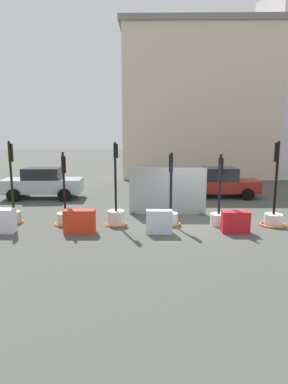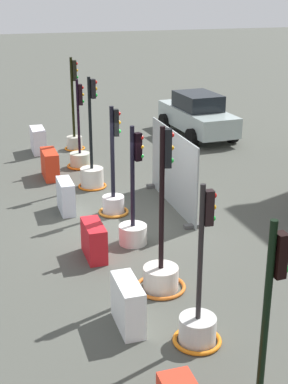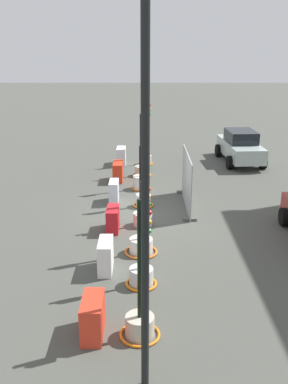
% 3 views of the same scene
% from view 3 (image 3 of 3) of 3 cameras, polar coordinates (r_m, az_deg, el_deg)
% --- Properties ---
extents(ground_plane, '(120.00, 120.00, 0.00)m').
position_cam_3_polar(ground_plane, '(16.74, 0.43, -2.91)').
color(ground_plane, '#4A4D45').
extents(traffic_light_0, '(0.76, 0.76, 3.38)m').
position_cam_3_polar(traffic_light_0, '(23.62, 0.30, 5.05)').
color(traffic_light_0, '#B5B1A2').
rests_on(traffic_light_0, ground_plane).
extents(traffic_light_1, '(0.89, 0.89, 2.95)m').
position_cam_3_polar(traffic_light_1, '(21.54, -0.26, 3.12)').
color(traffic_light_1, beige).
rests_on(traffic_light_1, ground_plane).
extents(traffic_light_2, '(0.87, 0.87, 3.34)m').
position_cam_3_polar(traffic_light_2, '(19.52, -0.38, 1.78)').
color(traffic_light_2, silver).
rests_on(traffic_light_2, ground_plane).
extents(traffic_light_3, '(0.82, 0.82, 2.92)m').
position_cam_3_polar(traffic_light_3, '(17.40, -0.07, -0.24)').
color(traffic_light_3, silver).
rests_on(traffic_light_3, ground_plane).
extents(traffic_light_4, '(0.67, 0.67, 2.87)m').
position_cam_3_polar(traffic_light_4, '(15.57, -0.13, -2.53)').
color(traffic_light_4, silver).
rests_on(traffic_light_4, ground_plane).
extents(traffic_light_5, '(1.03, 1.03, 3.38)m').
position_cam_3_polar(traffic_light_5, '(13.57, -0.36, -6.09)').
color(traffic_light_5, silver).
rests_on(traffic_light_5, ground_plane).
extents(traffic_light_6, '(0.86, 0.86, 2.91)m').
position_cam_3_polar(traffic_light_6, '(11.89, -0.33, -10.17)').
color(traffic_light_6, silver).
rests_on(traffic_light_6, ground_plane).
extents(traffic_light_7, '(0.92, 0.92, 3.20)m').
position_cam_3_polar(traffic_light_7, '(9.99, -0.50, -15.79)').
color(traffic_light_7, '#B7B19E').
rests_on(traffic_light_7, ground_plane).
extents(construction_barrier_0, '(1.10, 0.47, 0.90)m').
position_cam_3_polar(construction_barrier_0, '(23.66, -2.97, 4.66)').
color(construction_barrier_0, white).
rests_on(construction_barrier_0, ground_plane).
extents(construction_barrier_1, '(1.15, 0.44, 0.88)m').
position_cam_3_polar(construction_barrier_1, '(20.77, -3.39, 2.65)').
color(construction_barrier_1, red).
rests_on(construction_barrier_1, ground_plane).
extents(construction_barrier_2, '(0.96, 0.36, 0.89)m').
position_cam_3_polar(construction_barrier_2, '(17.94, -3.91, 0.05)').
color(construction_barrier_2, silver).
rests_on(construction_barrier_2, ground_plane).
extents(construction_barrier_3, '(1.02, 0.41, 0.81)m').
position_cam_3_polar(construction_barrier_3, '(15.26, -4.05, -3.50)').
color(construction_barrier_3, red).
rests_on(construction_barrier_3, ground_plane).
extents(construction_barrier_4, '(1.02, 0.39, 0.90)m').
position_cam_3_polar(construction_barrier_4, '(12.63, -4.99, -8.21)').
color(construction_barrier_4, white).
rests_on(construction_barrier_4, ground_plane).
extents(construction_barrier_5, '(1.04, 0.46, 0.87)m').
position_cam_3_polar(construction_barrier_5, '(10.13, -6.64, -15.75)').
color(construction_barrier_5, red).
rests_on(construction_barrier_5, ground_plane).
extents(car_silver_hatchback, '(4.47, 2.21, 1.75)m').
position_cam_3_polar(car_silver_hatchback, '(24.53, 12.33, 5.76)').
color(car_silver_hatchback, '#A8B9B8').
rests_on(car_silver_hatchback, ground_plane).
extents(street_lamp_post, '(0.36, 0.36, 7.29)m').
position_cam_3_polar(street_lamp_post, '(6.98, 0.16, 3.98)').
color(street_lamp_post, black).
rests_on(street_lamp_post, ground_plane).
extents(site_fence_panel, '(3.49, 0.50, 2.14)m').
position_cam_3_polar(site_fence_panel, '(17.36, 5.54, 1.37)').
color(site_fence_panel, '#979FA1').
rests_on(site_fence_panel, ground_plane).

